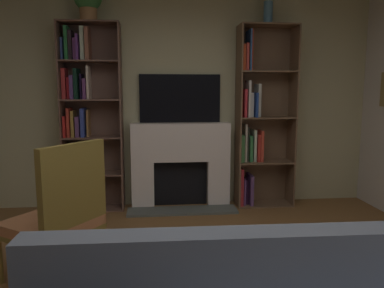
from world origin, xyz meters
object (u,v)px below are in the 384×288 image
object	(u,v)px
fireplace	(181,163)
armchair	(59,215)
vase_with_flowers	(268,12)
tv	(180,98)
bookshelf_right	(257,122)
bookshelf_left	(85,118)
coffee_table	(233,288)

from	to	relation	value
fireplace	armchair	world-z (taller)	armchair
fireplace	vase_with_flowers	xyz separation A→B (m)	(1.08, -0.03, 1.86)
tv	bookshelf_right	bearing A→B (deg)	-5.44
tv	armchair	distance (m)	2.33
tv	vase_with_flowers	distance (m)	1.51
fireplace	armchair	distance (m)	2.10
fireplace	tv	xyz separation A→B (m)	(0.00, 0.09, 0.81)
vase_with_flowers	bookshelf_left	bearing A→B (deg)	179.02
bookshelf_left	coffee_table	world-z (taller)	bookshelf_left
bookshelf_left	vase_with_flowers	bearing A→B (deg)	-0.98
vase_with_flowers	coffee_table	distance (m)	3.50
tv	bookshelf_left	bearing A→B (deg)	-175.97
tv	bookshelf_right	xyz separation A→B (m)	(0.98, -0.09, -0.29)
tv	armchair	size ratio (longest dim) A/B	0.93
fireplace	vase_with_flowers	bearing A→B (deg)	-1.82
bookshelf_right	vase_with_flowers	size ratio (longest dim) A/B	5.01
fireplace	bookshelf_left	world-z (taller)	bookshelf_left
armchair	coffee_table	size ratio (longest dim) A/B	1.20
fireplace	bookshelf_left	size ratio (longest dim) A/B	0.59
fireplace	tv	distance (m)	0.81
tv	bookshelf_left	distance (m)	1.19
fireplace	bookshelf_left	bearing A→B (deg)	179.80
coffee_table	vase_with_flowers	bearing A→B (deg)	70.12
tv	armchair	world-z (taller)	tv
bookshelf_right	fireplace	bearing A→B (deg)	179.58
armchair	coffee_table	xyz separation A→B (m)	(1.18, -0.88, -0.18)
bookshelf_left	coffee_table	xyz separation A→B (m)	(1.28, -2.69, -0.79)
fireplace	bookshelf_left	xyz separation A→B (m)	(-1.17, 0.00, 0.57)
bookshelf_right	vase_with_flowers	world-z (taller)	vase_with_flowers
vase_with_flowers	armchair	xyz separation A→B (m)	(-2.14, -1.77, -1.90)
bookshelf_left	vase_with_flowers	xyz separation A→B (m)	(2.24, -0.04, 1.29)
fireplace	bookshelf_left	distance (m)	1.30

